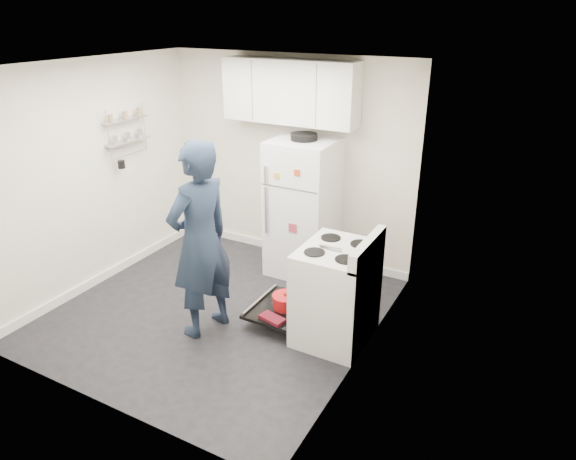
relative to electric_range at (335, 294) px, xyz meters
The scene contains 7 objects.
room 1.49m from the electric_range, behind, with size 3.21×3.21×2.51m.
electric_range is the anchor object (origin of this frame).
open_oven_door 0.64m from the electric_range, behind, with size 0.55×0.70×0.22m.
refrigerator 1.46m from the electric_range, 129.10° to the left, with size 0.72×0.74×1.69m.
upper_cabinets 2.38m from the electric_range, 132.27° to the left, with size 1.60×0.33×0.70m, color silver.
wall_shelf_rack 3.05m from the electric_range, behind, with size 0.14×0.60×0.61m.
person 1.36m from the electric_range, 157.63° to the right, with size 0.70×0.46×1.93m, color #192438.
Camera 1 is at (2.86, -3.77, 2.96)m, focal length 32.00 mm.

